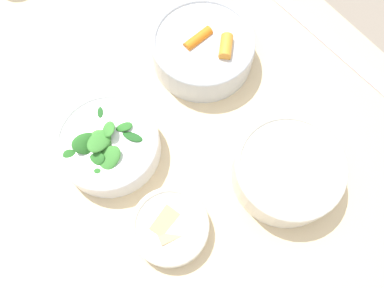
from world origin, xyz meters
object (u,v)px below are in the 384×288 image
at_px(bowl_beans_hotdog, 287,171).
at_px(bowl_greens, 108,144).
at_px(bowl_cookies, 170,227).
at_px(ruler, 331,43).
at_px(bowl_carrots, 203,49).

bearing_deg(bowl_beans_hotdog, bowl_greens, -136.94).
height_order(bowl_beans_hotdog, bowl_cookies, bowl_beans_hotdog).
height_order(bowl_greens, ruler, bowl_greens).
relative_size(bowl_beans_hotdog, ruler, 0.55).
bearing_deg(ruler, bowl_beans_hotdog, -61.56).
bearing_deg(bowl_greens, bowl_cookies, 0.22).
bearing_deg(bowl_beans_hotdog, bowl_carrots, 172.14).
xyz_separation_m(bowl_cookies, ruler, (-0.10, 0.49, -0.02)).
bearing_deg(bowl_cookies, bowl_greens, -179.78).
bearing_deg(bowl_greens, bowl_carrots, 101.09).
height_order(bowl_carrots, bowl_greens, same).
bearing_deg(bowl_carrots, bowl_beans_hotdog, -7.86).
relative_size(bowl_greens, bowl_cookies, 1.39).
height_order(bowl_greens, bowl_cookies, bowl_greens).
bearing_deg(bowl_cookies, ruler, 101.45).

